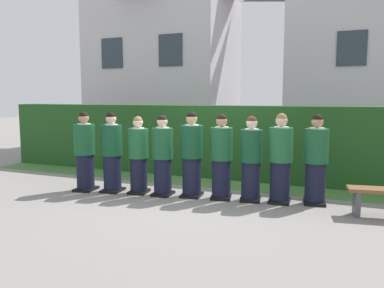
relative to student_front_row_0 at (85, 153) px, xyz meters
The scene contains 13 objects.
ground_plane 2.45m from the student_front_row_0, ahead, with size 60.00×60.00×0.00m, color gray.
student_front_row_0 is the anchor object (origin of this frame).
student_front_row_1 0.60m from the student_front_row_0, 12.65° to the left, with size 0.44×0.52×1.66m.
student_front_row_2 1.18m from the student_front_row_0, 11.48° to the left, with size 0.44×0.51×1.58m.
student_front_row_3 1.72m from the student_front_row_0, ahead, with size 0.42×0.52×1.61m.
student_front_row_4 2.31m from the student_front_row_0, 10.30° to the left, with size 0.45×0.53×1.68m.
student_front_row_5 2.90m from the student_front_row_0, ahead, with size 0.48×0.56×1.64m.
student_front_row_6 3.47m from the student_front_row_0, ahead, with size 0.45×0.52×1.61m.
student_front_row_7 4.02m from the student_front_row_0, ahead, with size 0.43×0.51×1.67m.
student_front_row_8 4.65m from the student_front_row_0, ahead, with size 0.45×0.53×1.66m.
hedge 3.36m from the student_front_row_0, 47.18° to the left, with size 12.71×0.70×1.76m.
school_building_main 8.42m from the student_front_row_0, 104.71° to the left, with size 5.67×3.88×7.41m.
lawn_strip 2.94m from the student_front_row_0, 36.10° to the left, with size 12.71×0.90×0.01m, color #477A38.
Camera 1 is at (2.92, -6.92, 1.94)m, focal length 36.18 mm.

